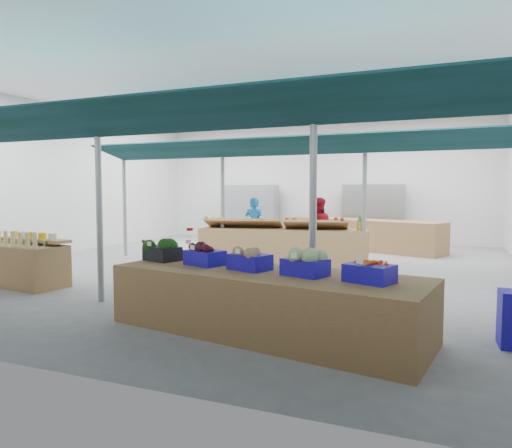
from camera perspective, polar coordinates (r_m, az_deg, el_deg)
The scene contains 22 objects.
floor at distance 10.76m, azimuth -0.51°, elevation -5.43°, with size 13.00×13.00×0.00m, color slate.
hall at distance 11.99m, azimuth 2.11°, elevation 8.22°, with size 13.00×13.00×13.00m.
pole_grid at distance 8.71m, azimuth -0.30°, elevation 4.32°, with size 10.00×4.60×3.00m.
awnings at distance 8.77m, azimuth -0.31°, elevation 10.66°, with size 9.50×7.08×0.30m.
back_shelving_left at distance 17.13m, azimuth -0.66°, elevation 1.45°, with size 2.00×0.50×2.00m, color #B23F33.
back_shelving_right at distance 15.97m, azimuth 14.44°, elevation 1.13°, with size 2.00×0.50×2.00m, color #B23F33.
bottle_shelf at distance 9.68m, azimuth -26.88°, elevation -4.37°, with size 1.84×1.27×1.06m.
veg_counter at distance 5.80m, azimuth 1.09°, elevation -9.71°, with size 4.00×1.33×0.78m, color brown.
fruit_counter at distance 11.21m, azimuth 3.35°, elevation -2.81°, with size 4.08×0.97×0.87m, color brown.
far_counter at distance 14.49m, azimuth 12.79°, elevation -1.24°, with size 5.16×1.03×0.93m, color brown.
vendor_left at distance 12.61m, azimuth -0.24°, elevation -0.31°, with size 0.59×0.39×1.63m, color #1C6DB9.
vendor_right at distance 12.05m, azimuth 7.72°, elevation -0.55°, with size 0.79×0.62×1.63m, color #A71421.
crate_broccoli at distance 6.73m, azimuth -11.64°, elevation -3.15°, with size 0.59×0.50×0.35m.
crate_beets at distance 6.23m, azimuth -6.41°, elevation -3.90°, with size 0.59×0.50×0.29m.
crate_celeriac at distance 5.81m, azimuth -0.79°, elevation -4.32°, with size 0.59×0.50×0.31m.
crate_cabbage at distance 5.43m, azimuth 6.16°, elevation -4.78°, with size 0.59×0.50×0.35m.
crate_carrots at distance 5.16m, azimuth 14.01°, elevation -5.88°, with size 0.59×0.50×0.29m.
sparrow at distance 6.74m, azimuth -13.54°, elevation -2.40°, with size 0.12×0.09×0.11m.
pole_ribbon at distance 8.24m, azimuth -8.29°, elevation -0.80°, with size 0.12×0.12×0.28m.
apple_heap_yellow at distance 11.31m, azimuth -1.55°, elevation 0.33°, with size 2.00×1.07×0.27m.
apple_heap_red at distance 10.90m, azimuth 7.49°, elevation 0.16°, with size 1.61×0.99×0.27m.
pineapple at distance 10.80m, azimuth 12.84°, elevation 0.14°, with size 0.14×0.14×0.39m.
Camera 1 is at (4.02, -9.83, 1.76)m, focal length 32.00 mm.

